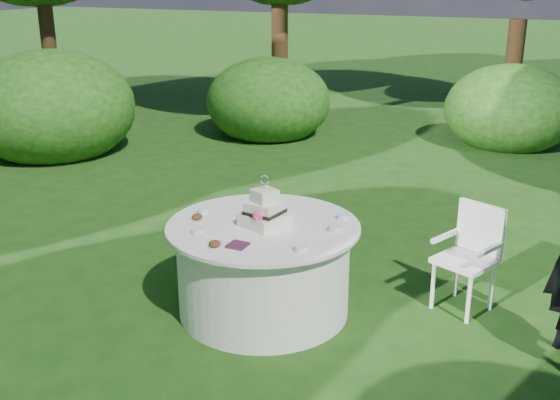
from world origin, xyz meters
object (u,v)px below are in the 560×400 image
Objects in this scene: napkins at (238,245)px; cake at (265,212)px; table at (264,268)px; chair at (471,249)px.

napkins is 0.33× the size of cake.
table is (-0.03, 0.48, -0.39)m from napkins.
cake is at bearing -39.30° from table.
chair is at bearing 28.37° from table.
cake reaches higher than chair.
napkins is 1.98m from chair.
table is 3.65× the size of cake.
napkins is 0.62m from table.
table is 1.75× the size of chair.
chair reaches higher than table.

